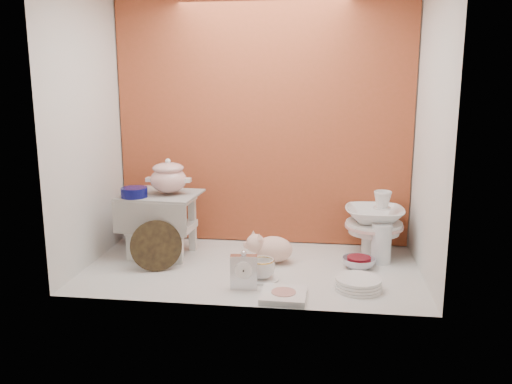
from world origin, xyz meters
TOP-DOWN VIEW (x-y plane):
  - ground at (0.00, 0.00)m, footprint 1.80×1.80m
  - niche_shell at (0.00, 0.18)m, footprint 1.86×1.03m
  - step_stool at (-0.55, 0.15)m, footprint 0.45×0.39m
  - soup_tureen at (-0.50, 0.15)m, footprint 0.31×0.31m
  - cobalt_bowl at (-0.66, 0.05)m, footprint 0.19×0.19m
  - floral_platter at (-0.69, 0.32)m, footprint 0.38×0.09m
  - blue_white_vase at (-0.72, 0.35)m, footprint 0.32×0.32m
  - lacquer_tray at (-0.50, -0.10)m, footprint 0.28×0.16m
  - mantel_clock at (0.00, -0.30)m, footprint 0.14×0.06m
  - plush_pig at (0.11, 0.10)m, footprint 0.30×0.23m
  - teacup_saucer at (0.08, -0.17)m, footprint 0.22×0.22m
  - gold_rim_teacup at (0.08, -0.17)m, footprint 0.17×0.17m
  - lattice_dish at (0.20, -0.38)m, footprint 0.21×0.21m
  - dinner_plate_stack at (0.56, -0.23)m, footprint 0.29×0.29m
  - crystal_bowl at (0.58, 0.08)m, footprint 0.23×0.23m
  - clear_glass_vase at (0.70, 0.18)m, footprint 0.14×0.14m
  - porcelain_tower at (0.67, 0.31)m, footprint 0.34×0.34m

SIDE VIEW (x-z plane):
  - ground at x=0.00m, z-range 0.00..0.00m
  - teacup_saucer at x=0.08m, z-range 0.00..0.01m
  - lattice_dish at x=0.20m, z-range 0.00..0.03m
  - crystal_bowl at x=0.58m, z-range 0.00..0.06m
  - dinner_plate_stack at x=0.56m, z-range 0.00..0.06m
  - gold_rim_teacup at x=0.08m, z-range 0.01..0.11m
  - plush_pig at x=0.11m, z-range 0.00..0.16m
  - mantel_clock at x=0.00m, z-range 0.00..0.19m
  - clear_glass_vase at x=0.70m, z-range 0.00..0.22m
  - blue_white_vase at x=-0.72m, z-range 0.00..0.26m
  - lacquer_tray at x=-0.50m, z-range 0.00..0.27m
  - step_stool at x=-0.55m, z-range 0.00..0.37m
  - floral_platter at x=-0.69m, z-range 0.00..0.37m
  - porcelain_tower at x=0.67m, z-range 0.00..0.39m
  - cobalt_bowl at x=-0.66m, z-range 0.37..0.42m
  - soup_tureen at x=-0.50m, z-range 0.37..0.57m
  - niche_shell at x=0.00m, z-range 0.17..1.70m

